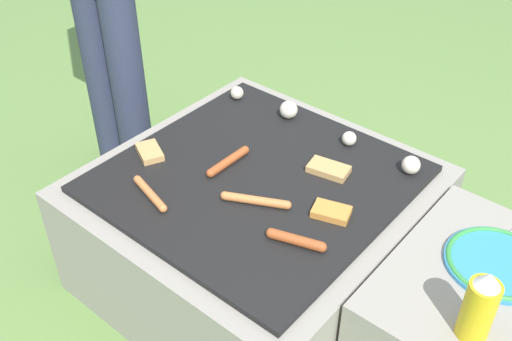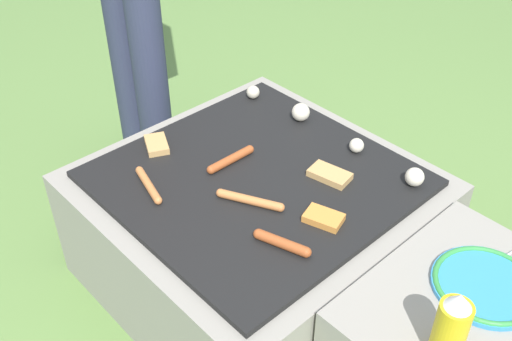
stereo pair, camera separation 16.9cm
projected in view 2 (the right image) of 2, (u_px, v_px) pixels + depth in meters
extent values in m
plane|color=#608442|center=(256.00, 274.00, 1.95)|extent=(14.00, 14.00, 0.00)
cube|color=gray|center=(256.00, 230.00, 1.83)|extent=(0.88, 0.88, 0.39)
cube|color=black|center=(256.00, 179.00, 1.71)|extent=(0.77, 0.77, 0.02)
cylinder|color=#2D334C|center=(126.00, 54.00, 2.26)|extent=(0.12, 0.12, 0.86)
cylinder|color=#2D334C|center=(149.00, 68.00, 2.17)|extent=(0.12, 0.12, 0.86)
cylinder|color=#A34C23|center=(282.00, 243.00, 1.47)|extent=(0.13, 0.07, 0.03)
sphere|color=#A34C23|center=(306.00, 252.00, 1.44)|extent=(0.03, 0.03, 0.03)
sphere|color=#A34C23|center=(258.00, 234.00, 1.49)|extent=(0.03, 0.03, 0.03)
cylinder|color=#C6753D|center=(250.00, 200.00, 1.60)|extent=(0.16, 0.10, 0.02)
sphere|color=#C6753D|center=(221.00, 193.00, 1.62)|extent=(0.02, 0.02, 0.02)
sphere|color=#C6753D|center=(280.00, 207.00, 1.58)|extent=(0.02, 0.02, 0.02)
cylinder|color=#C6753D|center=(149.00, 185.00, 1.65)|extent=(0.15, 0.06, 0.02)
sphere|color=#C6753D|center=(139.00, 170.00, 1.71)|extent=(0.02, 0.02, 0.02)
sphere|color=#C6753D|center=(158.00, 201.00, 1.60)|extent=(0.02, 0.02, 0.02)
cylinder|color=#A34C23|center=(231.00, 159.00, 1.75)|extent=(0.03, 0.15, 0.03)
sphere|color=#A34C23|center=(250.00, 149.00, 1.79)|extent=(0.03, 0.03, 0.03)
sphere|color=#A34C23|center=(211.00, 170.00, 1.71)|extent=(0.03, 0.03, 0.03)
cube|color=tan|center=(157.00, 144.00, 1.81)|extent=(0.12, 0.10, 0.02)
cube|color=tan|center=(330.00, 175.00, 1.69)|extent=(0.13, 0.09, 0.02)
cube|color=#D18438|center=(324.00, 217.00, 1.55)|extent=(0.11, 0.09, 0.02)
sphere|color=beige|center=(253.00, 92.00, 2.04)|extent=(0.04, 0.04, 0.04)
sphere|color=beige|center=(301.00, 112.00, 1.92)|extent=(0.06, 0.06, 0.06)
sphere|color=beige|center=(357.00, 145.00, 1.79)|extent=(0.04, 0.04, 0.04)
sphere|color=beige|center=(415.00, 177.00, 1.66)|extent=(0.05, 0.05, 0.05)
cylinder|color=#338CCC|center=(486.00, 286.00, 1.37)|extent=(0.25, 0.25, 0.01)
torus|color=#338C3F|center=(486.00, 284.00, 1.37)|extent=(0.24, 0.24, 0.01)
cylinder|color=gold|center=(450.00, 331.00, 1.18)|extent=(0.07, 0.07, 0.15)
cone|color=white|center=(459.00, 301.00, 1.13)|extent=(0.05, 0.05, 0.03)
cylinder|color=silver|center=(510.00, 254.00, 1.45)|extent=(0.04, 0.17, 0.01)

